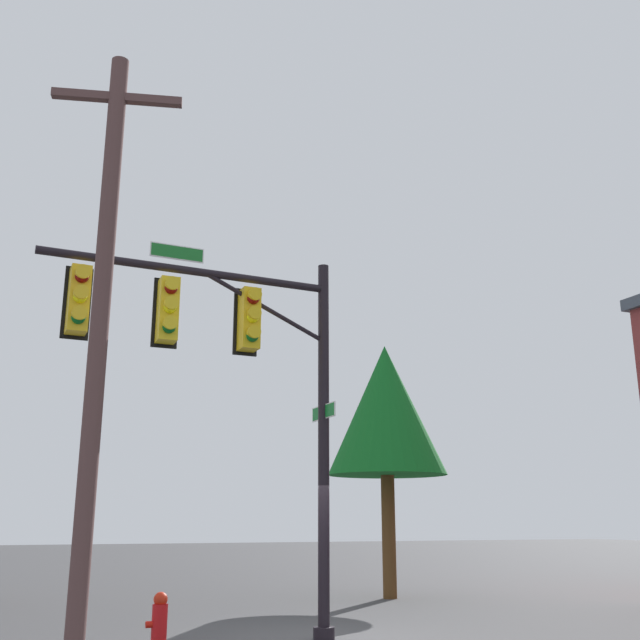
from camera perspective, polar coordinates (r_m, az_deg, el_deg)
The scene contains 5 objects.
ground_plane at distance 13.50m, azimuth 0.30°, elevation -23.14°, with size 120.00×120.00×0.00m, color #3E3D3F.
signal_pole_assembly at distance 12.96m, azimuth -7.73°, elevation -2.16°, with size 5.26×0.94×6.55m.
utility_pole at distance 10.16m, azimuth -16.43°, elevation -0.57°, with size 1.77×0.57×8.30m.
fire_hydrant at distance 12.78m, azimuth -12.12°, elevation -21.42°, with size 0.33×0.24×0.83m.
tree_near at distance 20.63m, azimuth 5.03°, elevation -6.86°, with size 3.18×3.18×6.63m.
Camera 1 is at (5.26, 12.29, 1.88)m, focal length 42.11 mm.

